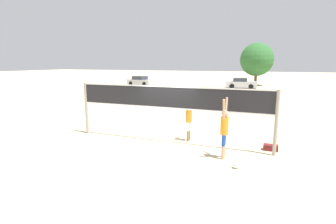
% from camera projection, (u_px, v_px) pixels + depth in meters
% --- Properties ---
extents(ground_plane, '(200.00, 200.00, 0.00)m').
position_uv_depth(ground_plane, '(168.00, 143.00, 11.52)').
color(ground_plane, beige).
extents(volleyball_net, '(8.79, 0.13, 2.50)m').
position_uv_depth(volleyball_net, '(168.00, 103.00, 11.19)').
color(volleyball_net, gray).
rests_on(volleyball_net, ground_plane).
extents(player_spiker, '(0.28, 0.72, 2.24)m').
position_uv_depth(player_spiker, '(224.00, 127.00, 9.42)').
color(player_spiker, tan).
rests_on(player_spiker, ground_plane).
extents(player_blocker, '(0.28, 0.70, 2.13)m').
position_uv_depth(player_blocker, '(189.00, 116.00, 11.59)').
color(player_blocker, '#8C664C').
rests_on(player_blocker, ground_plane).
extents(volleyball, '(0.21, 0.21, 0.21)m').
position_uv_depth(volleyball, '(236.00, 165.00, 8.70)').
color(volleyball, white).
rests_on(volleyball, ground_plane).
extents(gear_bag, '(0.56, 0.32, 0.23)m').
position_uv_depth(gear_bag, '(271.00, 148.00, 10.49)').
color(gear_bag, maroon).
rests_on(gear_bag, ground_plane).
extents(parked_car_near, '(4.21, 2.25, 1.40)m').
position_uv_depth(parked_car_near, '(241.00, 84.00, 36.13)').
color(parked_car_near, '#B7B7BC').
rests_on(parked_car_near, ground_plane).
extents(parked_car_far, '(4.53, 2.57, 1.46)m').
position_uv_depth(parked_car_far, '(141.00, 81.00, 40.21)').
color(parked_car_far, '#B7B7BC').
rests_on(parked_car_far, ground_plane).
extents(tree_left_cluster, '(5.01, 5.01, 6.46)m').
position_uv_depth(tree_left_cluster, '(257.00, 60.00, 40.02)').
color(tree_left_cluster, brown).
rests_on(tree_left_cluster, ground_plane).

